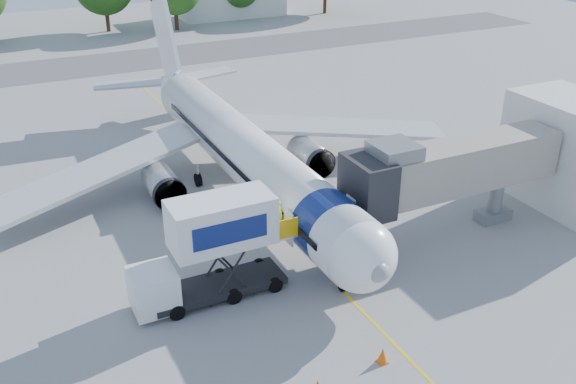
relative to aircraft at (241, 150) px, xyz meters
name	(u,v)px	position (x,y,z in m)	size (l,w,h in m)	color
ground	(267,214)	(0.00, -4.12, -2.95)	(160.00, 160.00, 0.00)	#999996
guidance_line	(267,214)	(0.00, -4.12, -2.94)	(0.15, 70.00, 0.01)	yellow
taxiway_strip	(119,62)	(0.00, 37.88, -2.94)	(120.00, 10.00, 0.01)	#59595B
aircraft	(241,150)	(0.00, 0.00, 0.00)	(34.17, 37.73, 11.35)	white
jet_bridge	(442,170)	(7.99, -11.12, 1.39)	(13.90, 3.20, 6.60)	gray
terminal_stub	(571,153)	(18.50, -11.12, 0.55)	(5.00, 8.00, 7.00)	silver
catering_hiloader	(210,251)	(-6.27, -11.12, -0.19)	(8.50, 2.44, 5.50)	black
safety_cone_a	(383,356)	(-1.20, -19.22, -2.57)	(0.49, 0.49, 0.78)	#ED570C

